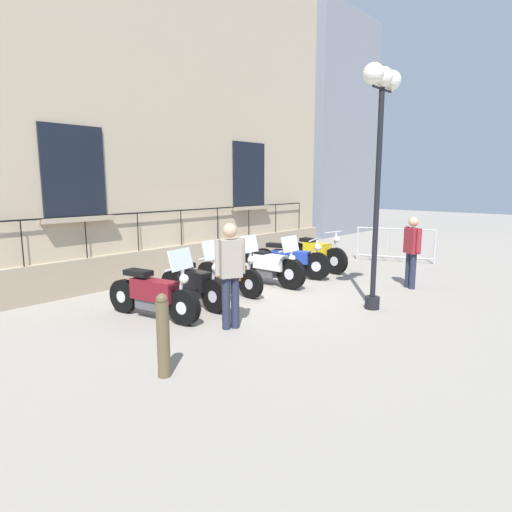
# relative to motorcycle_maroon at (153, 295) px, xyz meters

# --- Properties ---
(ground_plane) EXTENTS (60.00, 60.00, 0.00)m
(ground_plane) POSITION_rel_motorcycle_maroon_xyz_m (-0.03, 2.74, -0.44)
(ground_plane) COLOR gray
(building_facade) EXTENTS (0.82, 12.48, 8.62)m
(building_facade) POSITION_rel_motorcycle_maroon_xyz_m (-2.99, 2.74, 3.74)
(building_facade) COLOR tan
(building_facade) RESTS_ON ground_plane
(motorcycle_maroon) EXTENTS (2.08, 0.70, 1.32)m
(motorcycle_maroon) POSITION_rel_motorcycle_maroon_xyz_m (0.00, 0.00, 0.00)
(motorcycle_maroon) COLOR black
(motorcycle_maroon) RESTS_ON ground_plane
(motorcycle_black) EXTENTS (1.91, 0.60, 1.37)m
(motorcycle_black) POSITION_rel_motorcycle_maroon_xyz_m (-0.04, 0.99, -0.01)
(motorcycle_black) COLOR black
(motorcycle_black) RESTS_ON ground_plane
(motorcycle_orange) EXTENTS (1.98, 0.56, 1.34)m
(motorcycle_orange) POSITION_rel_motorcycle_maroon_xyz_m (-0.27, 2.19, -0.01)
(motorcycle_orange) COLOR black
(motorcycle_orange) RESTS_ON ground_plane
(motorcycle_white) EXTENTS (2.02, 0.70, 1.22)m
(motorcycle_white) POSITION_rel_motorcycle_maroon_xyz_m (-0.10, 3.37, 0.00)
(motorcycle_white) COLOR black
(motorcycle_white) RESTS_ON ground_plane
(motorcycle_blue) EXTENTS (2.14, 0.83, 1.03)m
(motorcycle_blue) POSITION_rel_motorcycle_maroon_xyz_m (-0.26, 4.37, 0.00)
(motorcycle_blue) COLOR black
(motorcycle_blue) RESTS_ON ground_plane
(motorcycle_yellow) EXTENTS (2.08, 0.71, 1.14)m
(motorcycle_yellow) POSITION_rel_motorcycle_maroon_xyz_m (-0.25, 5.58, 0.02)
(motorcycle_yellow) COLOR black
(motorcycle_yellow) RESTS_ON ground_plane
(lamppost) EXTENTS (0.36, 1.06, 4.47)m
(lamppost) POSITION_rel_motorcycle_maroon_xyz_m (2.67, 3.18, 3.02)
(lamppost) COLOR black
(lamppost) RESTS_ON ground_plane
(crowd_barrier) EXTENTS (2.19, 0.84, 1.05)m
(crowd_barrier) POSITION_rel_motorcycle_maroon_xyz_m (0.82, 8.32, 0.13)
(crowd_barrier) COLOR #B7B7BF
(crowd_barrier) RESTS_ON ground_plane
(bollard) EXTENTS (0.16, 0.16, 1.08)m
(bollard) POSITION_rel_motorcycle_maroon_xyz_m (2.09, -1.33, 0.11)
(bollard) COLOR brown
(bollard) RESTS_ON ground_plane
(pedestrian_standing) EXTENTS (0.35, 0.49, 1.78)m
(pedestrian_standing) POSITION_rel_motorcycle_maroon_xyz_m (1.42, 0.54, 0.58)
(pedestrian_standing) COLOR #23283D
(pedestrian_standing) RESTS_ON ground_plane
(pedestrian_walking) EXTENTS (0.46, 0.38, 1.65)m
(pedestrian_walking) POSITION_rel_motorcycle_maroon_xyz_m (2.54, 5.31, 0.49)
(pedestrian_walking) COLOR #23283D
(pedestrian_walking) RESTS_ON ground_plane
(distant_building) EXTENTS (5.88, 4.87, 9.89)m
(distant_building) POSITION_rel_motorcycle_maroon_xyz_m (-6.77, 13.74, 4.51)
(distant_building) COLOR gray
(distant_building) RESTS_ON ground_plane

